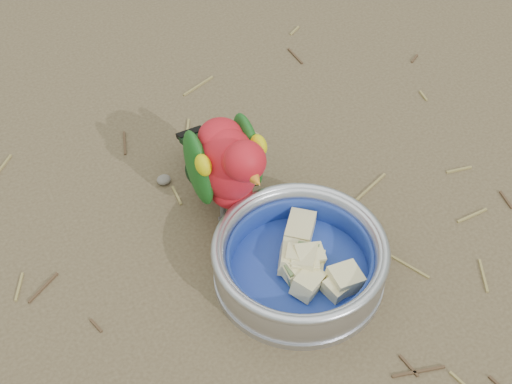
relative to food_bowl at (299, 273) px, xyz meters
name	(u,v)px	position (x,y,z in m)	size (l,w,h in m)	color
ground	(252,277)	(-0.05, 0.03, -0.01)	(60.00, 60.00, 0.00)	brown
food_bowl	(299,273)	(0.00, 0.00, 0.00)	(0.21, 0.21, 0.02)	#B2B2BA
bowl_wall	(300,259)	(0.00, 0.00, 0.03)	(0.21, 0.21, 0.04)	#B2B2BA
fruit_wedges	(300,262)	(0.00, 0.00, 0.02)	(0.13, 0.13, 0.03)	beige
lory_parrot	(228,171)	(-0.03, 0.14, 0.07)	(0.09, 0.20, 0.16)	red
ground_debris	(209,263)	(-0.09, 0.07, -0.01)	(0.90, 0.80, 0.01)	olive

